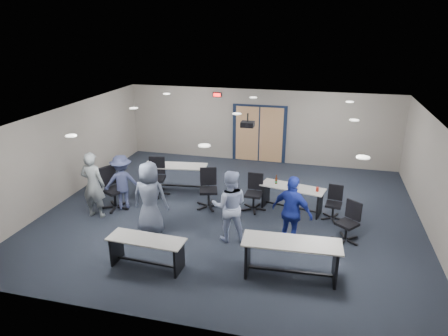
% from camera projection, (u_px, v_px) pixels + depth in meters
% --- Properties ---
extents(floor, '(10.00, 10.00, 0.00)m').
position_uv_depth(floor, '(232.00, 212.00, 11.09)').
color(floor, black).
rests_on(floor, ground).
extents(back_wall, '(10.00, 0.04, 2.70)m').
position_uv_depth(back_wall, '(260.00, 126.00, 14.72)').
color(back_wall, gray).
rests_on(back_wall, floor).
extents(front_wall, '(10.00, 0.04, 2.70)m').
position_uv_depth(front_wall, '(171.00, 257.00, 6.53)').
color(front_wall, gray).
rests_on(front_wall, floor).
extents(left_wall, '(0.04, 9.00, 2.70)m').
position_uv_depth(left_wall, '(67.00, 152.00, 11.77)').
color(left_wall, gray).
rests_on(left_wall, floor).
extents(right_wall, '(0.04, 9.00, 2.70)m').
position_uv_depth(right_wall, '(437.00, 184.00, 9.49)').
color(right_wall, gray).
rests_on(right_wall, floor).
extents(ceiling, '(10.00, 9.00, 0.04)m').
position_uv_depth(ceiling, '(233.00, 117.00, 10.16)').
color(ceiling, silver).
rests_on(ceiling, back_wall).
extents(double_door, '(2.00, 0.07, 2.20)m').
position_uv_depth(double_door, '(259.00, 134.00, 14.79)').
color(double_door, '#101B32').
rests_on(double_door, back_wall).
extents(exit_sign, '(0.32, 0.07, 0.18)m').
position_uv_depth(exit_sign, '(217.00, 95.00, 14.66)').
color(exit_sign, black).
rests_on(exit_sign, back_wall).
extents(ceiling_projector, '(0.35, 0.32, 0.37)m').
position_uv_depth(ceiling_projector, '(248.00, 124.00, 10.65)').
color(ceiling_projector, black).
rests_on(ceiling_projector, ceiling).
extents(ceiling_can_lights, '(6.24, 5.74, 0.02)m').
position_uv_depth(ceiling_can_lights, '(235.00, 116.00, 10.40)').
color(ceiling_can_lights, white).
rests_on(ceiling_can_lights, ceiling).
extents(table_front_left, '(1.69, 0.63, 0.67)m').
position_uv_depth(table_front_left, '(147.00, 248.00, 8.48)').
color(table_front_left, '#A6A29C').
rests_on(table_front_left, floor).
extents(table_front_right, '(2.03, 0.77, 0.81)m').
position_uv_depth(table_front_right, '(291.00, 253.00, 8.12)').
color(table_front_right, '#A6A29C').
rests_on(table_front_right, floor).
extents(table_back_left, '(2.01, 0.89, 0.79)m').
position_uv_depth(table_back_left, '(175.00, 173.00, 12.46)').
color(table_back_left, '#A6A29C').
rests_on(table_back_left, floor).
extents(table_back_right, '(1.83, 0.96, 0.97)m').
position_uv_depth(table_back_right, '(292.00, 194.00, 11.04)').
color(table_back_right, '#A6A29C').
rests_on(table_back_right, floor).
extents(chair_back_a, '(0.85, 0.85, 1.15)m').
position_uv_depth(chair_back_a, '(156.00, 177.00, 12.00)').
color(chair_back_a, black).
rests_on(chair_back_a, floor).
extents(chair_back_b, '(0.87, 0.87, 1.12)m').
position_uv_depth(chair_back_b, '(208.00, 189.00, 11.20)').
color(chair_back_b, black).
rests_on(chair_back_b, floor).
extents(chair_back_c, '(0.67, 0.67, 1.03)m').
position_uv_depth(chair_back_c, '(254.00, 193.00, 11.06)').
color(chair_back_c, black).
rests_on(chair_back_c, floor).
extents(chair_back_d, '(0.65, 0.65, 0.92)m').
position_uv_depth(chair_back_d, '(334.00, 203.00, 10.55)').
color(chair_back_d, black).
rests_on(chair_back_d, floor).
extents(chair_loose_left, '(1.02, 1.02, 1.20)m').
position_uv_depth(chair_loose_left, '(114.00, 188.00, 11.13)').
color(chair_loose_left, black).
rests_on(chair_loose_left, floor).
extents(chair_loose_right, '(0.87, 0.87, 0.99)m').
position_uv_depth(chair_loose_right, '(347.00, 222.00, 9.47)').
color(chair_loose_right, black).
rests_on(chair_loose_right, floor).
extents(person_gray, '(0.66, 0.44, 1.82)m').
position_uv_depth(person_gray, '(93.00, 185.00, 10.57)').
color(person_gray, gray).
rests_on(person_gray, floor).
extents(person_plaid, '(0.91, 0.61, 1.83)m').
position_uv_depth(person_plaid, '(150.00, 198.00, 9.78)').
color(person_plaid, slate).
rests_on(person_plaid, floor).
extents(person_lightblue, '(0.98, 0.84, 1.77)m').
position_uv_depth(person_lightblue, '(230.00, 206.00, 9.42)').
color(person_lightblue, '#AFBEE8').
rests_on(person_lightblue, floor).
extents(person_navy, '(1.10, 0.81, 1.74)m').
position_uv_depth(person_navy, '(292.00, 212.00, 9.15)').
color(person_navy, '#1B2B99').
rests_on(person_navy, floor).
extents(person_back, '(1.17, 0.95, 1.58)m').
position_uv_depth(person_back, '(122.00, 182.00, 11.06)').
color(person_back, '#3A4169').
rests_on(person_back, floor).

